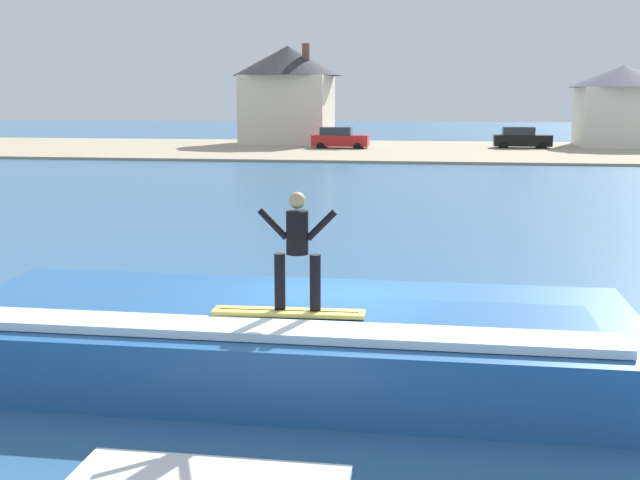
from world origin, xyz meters
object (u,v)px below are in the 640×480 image
object	(u,v)px
car_near_shore	(339,138)
car_far_shore	(521,138)
wave_crest	(286,339)
surfboard	(289,312)
house_with_chimney	(288,90)
surfer	(297,245)
house_gabled_white	(622,103)

from	to	relation	value
car_near_shore	car_far_shore	xyz separation A→B (m)	(14.57, 2.38, -0.00)
wave_crest	car_near_shore	world-z (taller)	car_near_shore
surfboard	house_with_chimney	size ratio (longest dim) A/B	0.23
wave_crest	surfer	xyz separation A→B (m)	(0.31, -0.69, 1.63)
surfboard	surfer	bearing A→B (deg)	26.02
house_gabled_white	surfer	bearing A→B (deg)	-105.50
car_near_shore	house_with_chimney	world-z (taller)	house_with_chimney
house_with_chimney	car_far_shore	bearing A→B (deg)	-10.59
car_near_shore	car_far_shore	world-z (taller)	same
surfer	surfboard	bearing A→B (deg)	-153.98
surfer	car_near_shore	bearing A→B (deg)	96.74
surfboard	house_gabled_white	xyz separation A→B (m)	(16.69, 59.79, 2.61)
surfboard	car_far_shore	xyz separation A→B (m)	(8.34, 56.16, -0.22)
house_with_chimney	house_gabled_white	distance (m)	28.33
surfer	house_with_chimney	bearing A→B (deg)	101.11
surfer	house_with_chimney	xyz separation A→B (m)	(-11.75, 59.83, 2.68)
surfboard	car_far_shore	size ratio (longest dim) A/B	0.49
car_near_shore	house_with_chimney	distance (m)	9.03
surfboard	car_near_shore	xyz separation A→B (m)	(-6.23, 53.78, -0.22)
car_near_shore	house_gabled_white	size ratio (longest dim) A/B	0.51
wave_crest	car_near_shore	bearing A→B (deg)	96.51
surfer	car_far_shore	bearing A→B (deg)	81.67
surfboard	house_gabled_white	size ratio (longest dim) A/B	0.25
car_near_shore	car_far_shore	bearing A→B (deg)	9.28
house_gabled_white	car_far_shore	bearing A→B (deg)	-156.52
house_with_chimney	house_gabled_white	world-z (taller)	house_with_chimney
wave_crest	surfboard	size ratio (longest dim) A/B	4.78
wave_crest	surfer	bearing A→B (deg)	-66.02
wave_crest	house_gabled_white	xyz separation A→B (m)	(16.87, 59.04, 3.24)
surfer	house_with_chimney	size ratio (longest dim) A/B	0.18
surfboard	car_near_shore	size ratio (longest dim) A/B	0.49
house_with_chimney	surfboard	bearing A→B (deg)	-79.01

